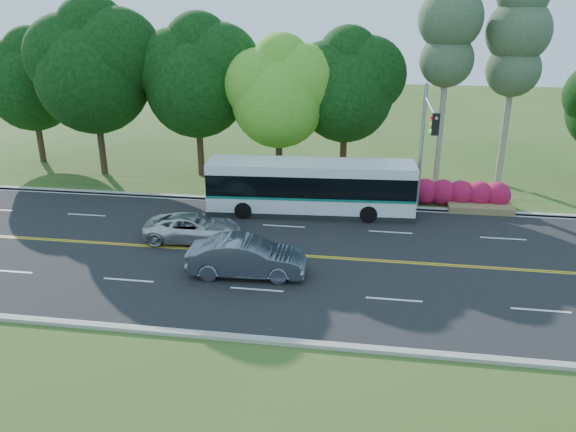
# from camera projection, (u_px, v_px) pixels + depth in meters

# --- Properties ---
(ground) EXTENTS (120.00, 120.00, 0.00)m
(ground) POSITION_uv_depth(u_px,v_px,m) (283.00, 255.00, 25.97)
(ground) COLOR #2B4918
(ground) RESTS_ON ground
(road) EXTENTS (60.00, 14.00, 0.02)m
(road) POSITION_uv_depth(u_px,v_px,m) (283.00, 255.00, 25.97)
(road) COLOR black
(road) RESTS_ON ground
(curb_north) EXTENTS (60.00, 0.30, 0.15)m
(curb_north) POSITION_uv_depth(u_px,v_px,m) (302.00, 203.00, 32.55)
(curb_north) COLOR #A29D92
(curb_north) RESTS_ON ground
(curb_south) EXTENTS (60.00, 0.30, 0.15)m
(curb_south) POSITION_uv_depth(u_px,v_px,m) (250.00, 339.00, 19.34)
(curb_south) COLOR #A29D92
(curb_south) RESTS_ON ground
(grass_verge) EXTENTS (60.00, 4.00, 0.10)m
(grass_verge) POSITION_uv_depth(u_px,v_px,m) (306.00, 193.00, 34.27)
(grass_verge) COLOR #2B4918
(grass_verge) RESTS_ON ground
(lane_markings) EXTENTS (57.60, 13.82, 0.00)m
(lane_markings) POSITION_uv_depth(u_px,v_px,m) (281.00, 254.00, 25.98)
(lane_markings) COLOR gold
(lane_markings) RESTS_ON road
(tree_row) EXTENTS (44.70, 9.10, 13.84)m
(tree_row) POSITION_uv_depth(u_px,v_px,m) (232.00, 74.00, 35.51)
(tree_row) COLOR black
(tree_row) RESTS_ON ground
(bougainvillea_hedge) EXTENTS (9.50, 2.25, 1.50)m
(bougainvillea_hedge) POSITION_uv_depth(u_px,v_px,m) (428.00, 193.00, 32.24)
(bougainvillea_hedge) COLOR #9B0C42
(bougainvillea_hedge) RESTS_ON ground
(traffic_signal) EXTENTS (0.42, 6.10, 7.00)m
(traffic_signal) POSITION_uv_depth(u_px,v_px,m) (426.00, 135.00, 28.39)
(traffic_signal) COLOR #96999E
(traffic_signal) RESTS_ON ground
(transit_bus) EXTENTS (11.28, 3.12, 2.92)m
(transit_bus) POSITION_uv_depth(u_px,v_px,m) (310.00, 188.00, 30.56)
(transit_bus) COLOR white
(transit_bus) RESTS_ON road
(sedan) EXTENTS (5.09, 2.05, 1.64)m
(sedan) POSITION_uv_depth(u_px,v_px,m) (247.00, 257.00, 23.77)
(sedan) COLOR slate
(sedan) RESTS_ON road
(suv) EXTENTS (4.79, 2.48, 1.29)m
(suv) POSITION_uv_depth(u_px,v_px,m) (193.00, 228.00, 27.32)
(suv) COLOR silver
(suv) RESTS_ON road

